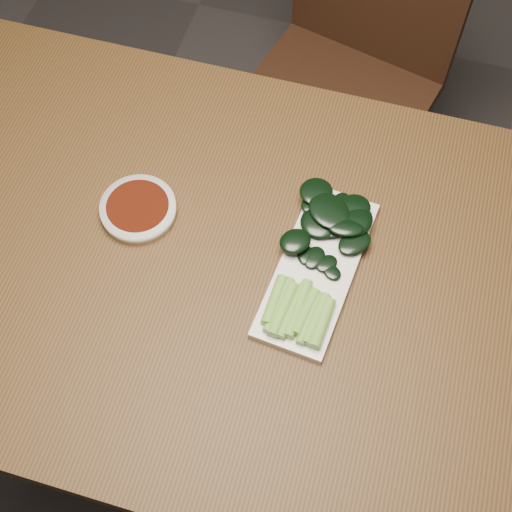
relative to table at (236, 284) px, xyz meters
The scene contains 6 objects.
ground 0.68m from the table, ahead, with size 6.00×6.00×0.00m, color #2F2C2C.
table is the anchor object (origin of this frame).
chair_far 0.74m from the table, 85.16° to the left, with size 0.51×0.51×0.89m.
sauce_bowl 0.21m from the table, 164.91° to the left, with size 0.13×0.13×0.02m.
serving_plate 0.15m from the table, 11.11° to the left, with size 0.15×0.31×0.01m.
gai_lan 0.16m from the table, 17.74° to the left, with size 0.16×0.30×0.03m.
Camera 1 is at (0.18, -0.51, 1.76)m, focal length 50.00 mm.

